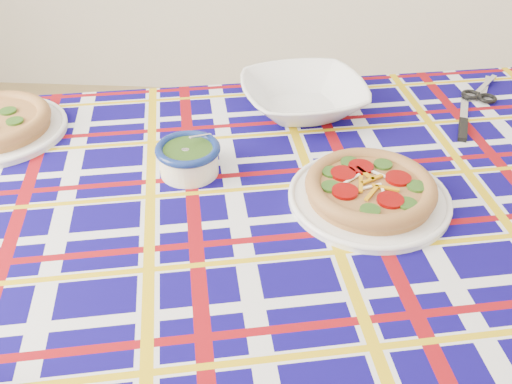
# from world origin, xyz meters

# --- Properties ---
(dining_table) EXTENTS (1.90, 1.40, 0.81)m
(dining_table) POSITION_xyz_m (-0.09, -0.14, 0.73)
(dining_table) COLOR brown
(dining_table) RESTS_ON floor
(tablecloth) EXTENTS (1.94, 1.44, 0.11)m
(tablecloth) POSITION_xyz_m (-0.09, -0.14, 0.76)
(tablecloth) COLOR #0C055A
(tablecloth) RESTS_ON dining_table
(main_focaccia_plate) EXTENTS (0.41, 0.41, 0.06)m
(main_focaccia_plate) POSITION_xyz_m (0.09, -0.13, 0.84)
(main_focaccia_plate) COLOR #A36C3A
(main_focaccia_plate) RESTS_ON tablecloth
(pesto_bowl) EXTENTS (0.17, 0.17, 0.08)m
(pesto_bowl) POSITION_xyz_m (-0.29, -0.05, 0.85)
(pesto_bowl) COLOR #1D3A0F
(pesto_bowl) RESTS_ON tablecloth
(serving_bowl) EXTENTS (0.38, 0.38, 0.08)m
(serving_bowl) POSITION_xyz_m (-0.04, 0.25, 0.85)
(serving_bowl) COLOR white
(serving_bowl) RESTS_ON tablecloth
(table_knife) EXTENTS (0.09, 0.26, 0.01)m
(table_knife) POSITION_xyz_m (0.37, 0.27, 0.82)
(table_knife) COLOR silver
(table_knife) RESTS_ON tablecloth
(kitchen_scissors) EXTENTS (0.18, 0.22, 0.02)m
(kitchen_scissors) POSITION_xyz_m (0.45, 0.41, 0.82)
(kitchen_scissors) COLOR silver
(kitchen_scissors) RESTS_ON tablecloth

